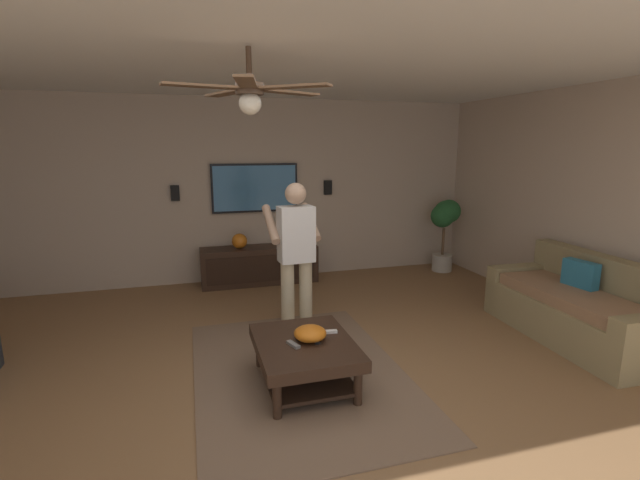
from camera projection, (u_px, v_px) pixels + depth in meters
The scene contains 18 objects.
ground_plane at pixel (307, 395), 3.67m from camera, with size 8.47×8.47×0.00m, color olive.
wall_back_tv at pixel (247, 191), 6.71m from camera, with size 0.10×7.26×2.70m, color #BCA893.
ceiling_slab at pixel (305, 37), 3.11m from camera, with size 7.16×7.26×0.10m, color white.
area_rug at pixel (299, 373), 4.02m from camera, with size 2.66×1.82×0.01m, color #7A604C.
couch at pixel (578, 309), 4.71m from camera, with size 1.93×0.93×0.87m.
coffee_table at pixel (305, 352), 3.77m from camera, with size 1.00×0.80×0.40m.
media_console at pixel (260, 265), 6.65m from camera, with size 0.45×1.70×0.55m.
tv at pixel (255, 188), 6.64m from camera, with size 0.05×1.28×0.72m.
person_standing at pixel (296, 251), 4.68m from camera, with size 0.56×0.56×1.64m.
potted_plant_tall at pixel (445, 221), 7.15m from camera, with size 0.40×0.48×1.17m.
bowl at pixel (310, 333), 3.75m from camera, with size 0.27×0.27×0.12m, color orange.
remote_white at pixel (329, 332), 3.91m from camera, with size 0.15×0.04×0.02m, color white.
remote_black at pixel (318, 339), 3.75m from camera, with size 0.15×0.04×0.02m, color black.
remote_grey at pixel (293, 344), 3.66m from camera, with size 0.15×0.04×0.02m, color slate.
vase_round at pixel (239, 241), 6.47m from camera, with size 0.22×0.22×0.22m, color orange.
wall_speaker_left at pixel (328, 187), 6.97m from camera, with size 0.06×0.12×0.22m, color black.
wall_speaker_right at pixel (175, 193), 6.35m from camera, with size 0.06×0.12×0.22m, color black.
ceiling_fan at pixel (250, 92), 3.14m from camera, with size 1.18×1.17×0.46m.
Camera 1 is at (-3.23, 0.84, 1.99)m, focal length 25.14 mm.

